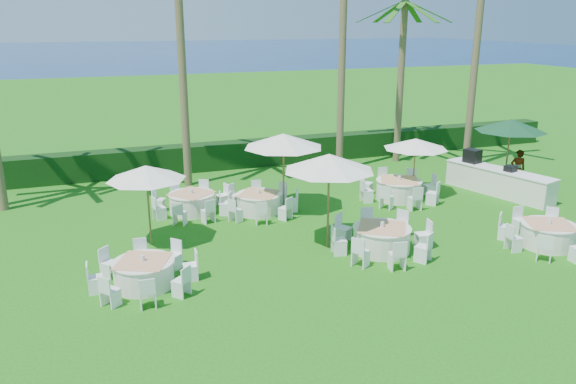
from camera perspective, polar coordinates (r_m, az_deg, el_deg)
name	(u,v)px	position (r m, az deg, el deg)	size (l,w,h in m)	color
ground	(357,266)	(16.14, 7.05, -7.43)	(120.00, 120.00, 0.00)	#1E6010
hedge	(243,154)	(26.64, -4.58, 3.89)	(34.00, 1.00, 1.20)	black
ocean	(117,56)	(115.42, -16.94, 13.10)	(260.00, 260.00, 0.00)	#081D55
banquet_table_a	(144,273)	(15.21, -14.43, -7.93)	(2.80, 2.80, 0.86)	silver
banquet_table_b	(382,238)	(17.07, 9.48, -4.66)	(3.06, 3.06, 0.93)	silver
banquet_table_c	(548,234)	(18.96, 24.90, -3.91)	(2.88, 2.88, 0.88)	silver
banquet_table_d	(192,202)	(20.44, -9.74, -1.04)	(2.88, 2.88, 0.89)	silver
banquet_table_e	(259,202)	(20.20, -2.98, -1.06)	(2.82, 2.82, 0.87)	silver
banquet_table_f	(399,189)	(22.07, 11.18, 0.31)	(3.09, 3.09, 0.94)	silver
umbrella_a	(146,173)	(17.28, -14.23, 1.91)	(2.37, 2.37, 2.51)	brown
umbrella_b	(329,162)	(16.49, 4.20, 3.01)	(2.74, 2.74, 2.92)	brown
umbrella_c	(283,141)	(19.77, -0.47, 5.24)	(2.85, 2.85, 2.85)	brown
umbrella_d	(416,144)	(22.32, 12.85, 4.81)	(2.51, 2.51, 2.27)	brown
umbrella_green	(511,125)	(24.45, 21.71, 6.33)	(2.82, 2.82, 2.85)	brown
buffet_table	(498,180)	(23.77, 20.53, 1.10)	(2.17, 4.55, 1.59)	silver
staff_person	(517,170)	(24.66, 22.28, 2.13)	(0.61, 0.40, 1.66)	gray
palm_b	(182,63)	(23.13, -10.72, 12.74)	(4.35, 4.28, 9.12)	brown
palm_c	(343,19)	(25.23, 5.63, 17.13)	(4.38, 4.23, 12.43)	brown
palm_d	(401,74)	(27.51, 11.40, 11.64)	(4.21, 4.39, 7.53)	brown
palm_e	(476,55)	(26.87, 18.53, 13.03)	(4.41, 4.09, 9.38)	brown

